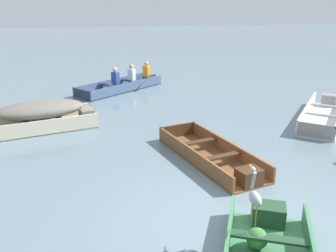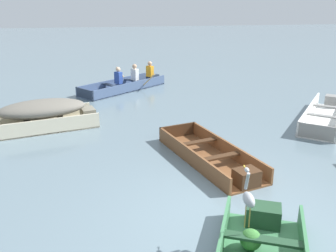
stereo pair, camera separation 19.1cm
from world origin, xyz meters
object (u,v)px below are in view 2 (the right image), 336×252
skiff_cream_near_moored (44,112)px  skiff_white_mid_moored (326,115)px  heron_on_dinghy (249,197)px  skiff_wooden_brown_outer_moored (212,157)px  rowboat_slate_blue_with_crew (128,84)px

skiff_cream_near_moored → skiff_white_mid_moored: skiff_cream_near_moored is taller
skiff_white_mid_moored → heron_on_dinghy: heron_on_dinghy is taller
skiff_white_mid_moored → heron_on_dinghy: size_ratio=3.99×
skiff_wooden_brown_outer_moored → skiff_cream_near_moored: bearing=143.2°
heron_on_dinghy → rowboat_slate_blue_with_crew: bearing=96.0°
skiff_wooden_brown_outer_moored → rowboat_slate_blue_with_crew: (-1.42, 7.15, 0.09)m
skiff_wooden_brown_outer_moored → heron_on_dinghy: bearing=-96.6°
rowboat_slate_blue_with_crew → skiff_white_mid_moored: bearing=-41.0°
rowboat_slate_blue_with_crew → heron_on_dinghy: (1.07, -10.14, 0.66)m
skiff_white_mid_moored → skiff_wooden_brown_outer_moored: 4.74m
skiff_white_mid_moored → heron_on_dinghy: 7.00m
skiff_wooden_brown_outer_moored → heron_on_dinghy: 3.10m
heron_on_dinghy → skiff_wooden_brown_outer_moored: bearing=83.4°
skiff_cream_near_moored → skiff_wooden_brown_outer_moored: bearing=-36.8°
heron_on_dinghy → skiff_white_mid_moored: bearing=50.2°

